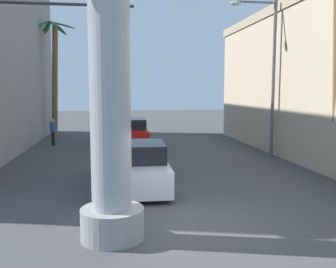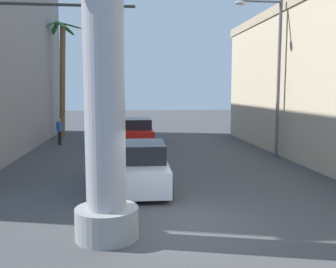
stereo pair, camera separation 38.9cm
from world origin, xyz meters
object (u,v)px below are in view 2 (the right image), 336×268
at_px(traffic_light_mast, 32,58).
at_px(palm_tree_far_left, 61,66).
at_px(car_lead, 138,166).
at_px(car_far, 137,132).
at_px(street_lamp, 273,64).
at_px(pedestrian_far_left, 59,130).

height_order(traffic_light_mast, palm_tree_far_left, palm_tree_far_left).
height_order(car_lead, car_far, same).
xyz_separation_m(street_lamp, pedestrian_far_left, (-11.13, 5.45, -3.63)).
height_order(car_lead, palm_tree_far_left, palm_tree_far_left).
xyz_separation_m(car_lead, pedestrian_far_left, (-4.43, 10.35, 0.23)).
bearing_deg(street_lamp, pedestrian_far_left, 153.89).
xyz_separation_m(car_lead, palm_tree_far_left, (-4.88, 14.49, 4.30)).
distance_m(car_far, pedestrian_far_left, 4.70).
distance_m(car_lead, car_far, 10.54).
xyz_separation_m(traffic_light_mast, palm_tree_far_left, (-1.31, 13.76, 0.58)).
relative_size(street_lamp, car_lead, 1.52).
bearing_deg(palm_tree_far_left, car_lead, -71.40).
distance_m(street_lamp, car_far, 9.38).
relative_size(street_lamp, traffic_light_mast, 1.21).
bearing_deg(palm_tree_far_left, pedestrian_far_left, -83.81).
height_order(traffic_light_mast, car_far, traffic_light_mast).
xyz_separation_m(traffic_light_mast, pedestrian_far_left, (-0.86, 9.63, -3.49)).
relative_size(car_lead, pedestrian_far_left, 3.13).
height_order(street_lamp, car_lead, street_lamp).
bearing_deg(palm_tree_far_left, traffic_light_mast, -84.56).
relative_size(traffic_light_mast, pedestrian_far_left, 3.94).
relative_size(traffic_light_mast, car_far, 1.32).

